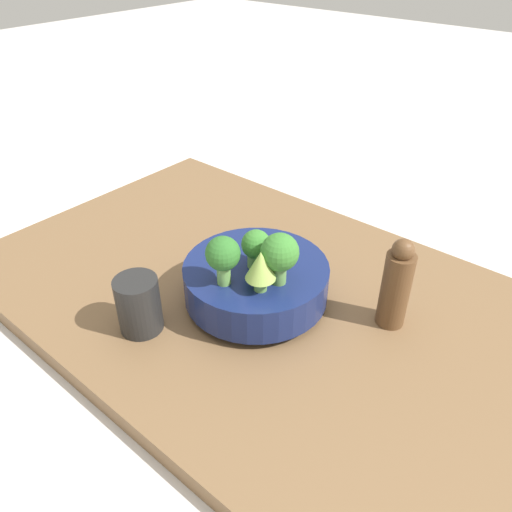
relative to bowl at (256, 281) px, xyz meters
The scene contains 9 objects.
ground_plane 0.08m from the bowl, 109.73° to the right, with size 6.00×6.00×0.00m, color silver.
table 0.07m from the bowl, 109.73° to the right, with size 1.12×0.67×0.03m.
bowl is the anchor object (origin of this frame).
broccoli_floret_left 0.11m from the bowl, 169.03° to the left, with size 0.06×0.06×0.09m.
romanesco_piece_far 0.10m from the bowl, 136.27° to the left, with size 0.05×0.05×0.07m.
broccoli_floret_back 0.11m from the bowl, 82.81° to the left, with size 0.06×0.06×0.09m.
broccoli_floret_center 0.07m from the bowl, behind, with size 0.05×0.05×0.07m.
cup 0.20m from the bowl, 59.91° to the left, with size 0.07×0.07×0.10m.
pepper_mill 0.23m from the bowl, 153.54° to the right, with size 0.05×0.05×0.16m.
Camera 1 is at (-0.43, 0.55, 0.60)m, focal length 35.00 mm.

